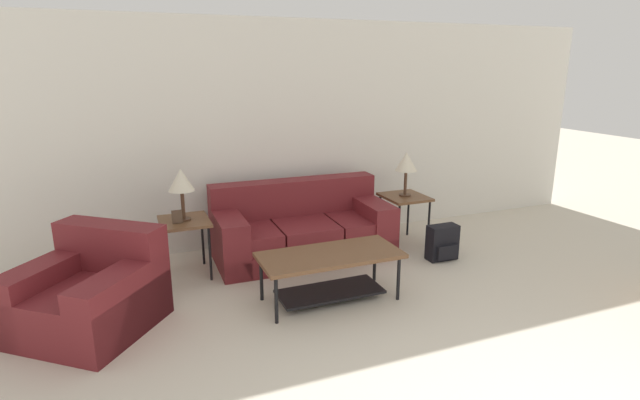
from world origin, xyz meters
The scene contains 10 objects.
wall_back centered at (0.00, 4.82, 1.30)m, with size 8.29×0.06×2.60m.
couch centered at (-0.19, 4.20, 0.30)m, with size 1.95×0.93×0.82m.
armchair centered at (-2.33, 3.33, 0.28)m, with size 1.34×1.34×0.80m.
coffee_table centered at (-0.33, 3.05, 0.34)m, with size 1.28×0.58×0.45m.
side_table_left centered at (-1.47, 4.12, 0.53)m, with size 0.48×0.53×0.59m.
side_table_right centered at (1.08, 4.12, 0.53)m, with size 0.48×0.53×0.59m.
table_lamp_left centered at (-1.47, 4.12, 0.99)m, with size 0.26×0.26×0.52m.
table_lamp_right centered at (1.08, 4.12, 0.99)m, with size 0.26×0.26×0.52m.
backpack centered at (1.21, 3.50, 0.19)m, with size 0.34×0.24×0.39m.
picture_frame centered at (-1.54, 4.04, 0.65)m, with size 0.10×0.04×0.13m.
Camera 1 is at (-1.98, -0.80, 2.09)m, focal length 28.00 mm.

